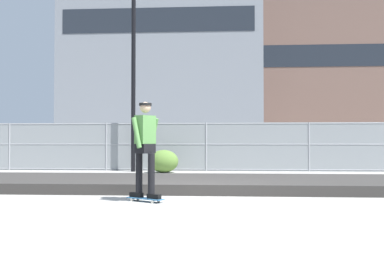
# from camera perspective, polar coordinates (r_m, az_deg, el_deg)

# --- Properties ---
(ground_plane) EXTENTS (120.00, 120.00, 0.00)m
(ground_plane) POSITION_cam_1_polar(r_m,az_deg,el_deg) (8.96, -0.51, -8.99)
(ground_plane) COLOR gray
(gravel_berm) EXTENTS (17.07, 3.44, 0.23)m
(gravel_berm) POSITION_cam_1_polar(r_m,az_deg,el_deg) (11.45, 0.49, -6.78)
(gravel_berm) COLOR #33302D
(gravel_berm) RESTS_ON ground_plane
(skateboard) EXTENTS (0.79, 0.59, 0.07)m
(skateboard) POSITION_cam_1_polar(r_m,az_deg,el_deg) (8.92, -5.80, -8.65)
(skateboard) COLOR #2D608C
(skateboard) RESTS_ON ground_plane
(skater) EXTENTS (0.67, 0.62, 1.83)m
(skater) POSITION_cam_1_polar(r_m,az_deg,el_deg) (8.85, -5.78, -1.83)
(skater) COLOR black
(skater) RESTS_ON skateboard
(chain_fence) EXTENTS (23.36, 0.06, 1.85)m
(chain_fence) POSITION_cam_1_polar(r_m,az_deg,el_deg) (17.72, 1.74, -2.30)
(chain_fence) COLOR gray
(chain_fence) RESTS_ON ground_plane
(street_lamp) EXTENTS (0.44, 0.44, 7.11)m
(street_lamp) POSITION_cam_1_polar(r_m,az_deg,el_deg) (17.78, -7.22, 8.93)
(street_lamp) COLOR black
(street_lamp) RESTS_ON ground_plane
(parked_car_near) EXTENTS (4.48, 2.11, 1.66)m
(parked_car_near) POSITION_cam_1_polar(r_m,az_deg,el_deg) (20.72, -6.34, -2.44)
(parked_car_near) COLOR #B7BABF
(parked_car_near) RESTS_ON ground_plane
(library_building) EXTENTS (21.20, 15.84, 21.49)m
(library_building) POSITION_cam_1_polar(r_m,az_deg,el_deg) (55.09, -3.10, 8.46)
(library_building) COLOR slate
(library_building) RESTS_ON ground_plane
(office_block) EXTENTS (21.00, 14.28, 17.29)m
(office_block) POSITION_cam_1_polar(r_m,az_deg,el_deg) (61.85, 17.22, 5.46)
(office_block) COLOR brown
(office_block) RESTS_ON ground_plane
(shrub_left) EXTENTS (1.07, 0.87, 0.82)m
(shrub_left) POSITION_cam_1_polar(r_m,az_deg,el_deg) (16.80, -3.51, -4.11)
(shrub_left) COLOR #567A33
(shrub_left) RESTS_ON ground_plane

